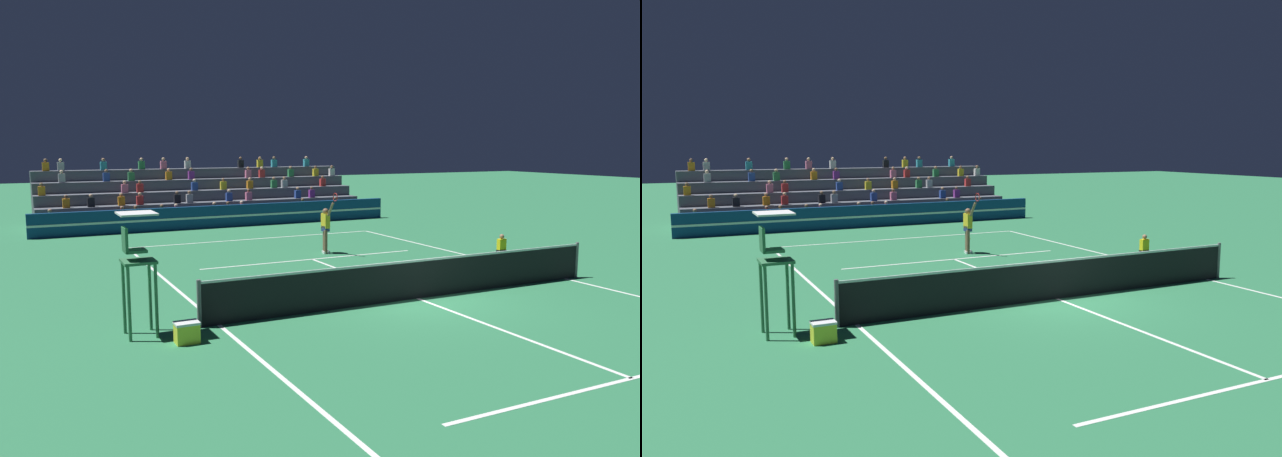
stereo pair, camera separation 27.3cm
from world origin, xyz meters
TOP-DOWN VIEW (x-y plane):
  - ground_plane at (0.00, 0.00)m, footprint 120.00×120.00m
  - court_lines at (0.00, 0.00)m, footprint 11.10×23.90m
  - tennis_net at (0.00, 0.00)m, footprint 12.00×0.10m
  - sponsor_banner_wall at (0.00, 16.25)m, footprint 18.00×0.26m
  - bleacher_stand at (-0.00, 20.05)m, footprint 17.14×4.75m
  - umpire_chair at (-7.28, -0.00)m, footprint 0.76×0.84m
  - ball_kid_courtside at (6.39, 3.74)m, footprint 0.30×0.36m
  - tennis_player at (1.00, 7.31)m, footprint 0.34×1.22m
  - tennis_ball at (2.66, 10.48)m, footprint 0.07×0.07m
  - equipment_cooler at (-6.49, -0.94)m, footprint 0.50×0.38m

SIDE VIEW (x-z plane):
  - ground_plane at x=0.00m, z-range 0.00..0.00m
  - court_lines at x=0.00m, z-range 0.00..0.01m
  - tennis_ball at x=2.66m, z-range 0.00..0.07m
  - equipment_cooler at x=-6.49m, z-range 0.00..0.45m
  - ball_kid_courtside at x=6.39m, z-range -0.09..0.75m
  - tennis_net at x=0.00m, z-range -0.01..1.09m
  - sponsor_banner_wall at x=0.00m, z-range 0.00..1.10m
  - tennis_player at x=1.00m, z-range -0.21..2.18m
  - bleacher_stand at x=0.00m, z-range -0.67..2.71m
  - umpire_chair at x=-7.28m, z-range 0.38..3.05m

